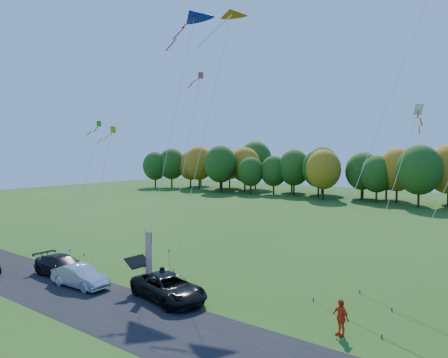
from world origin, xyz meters
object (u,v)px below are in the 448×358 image
Objects in this scene: silver_sedan at (80,276)px; person_east at (341,317)px; feather_flag at (148,254)px; black_suv at (168,288)px.

person_east reaches higher than silver_sedan.
feather_flag is at bearing -65.87° from silver_sedan.
feather_flag is at bearing 91.24° from black_suv.
feather_flag reaches higher than black_suv.
silver_sedan is 17.17m from person_east.
silver_sedan is 1.11× the size of feather_flag.
silver_sedan is at bearing -151.53° from feather_flag.
black_suv is 10.48m from person_east.
black_suv is at bearing -10.62° from feather_flag.
black_suv is 2.84m from feather_flag.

